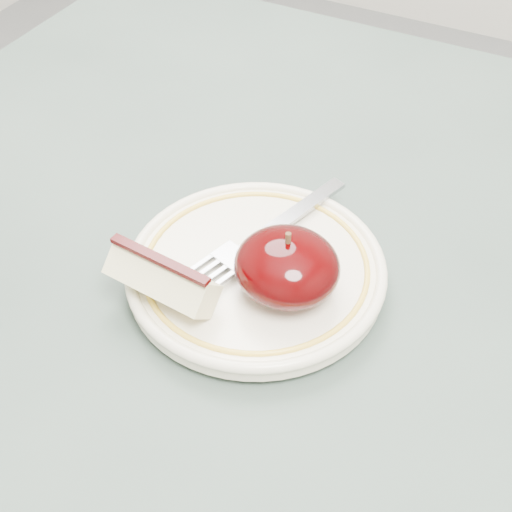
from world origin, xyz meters
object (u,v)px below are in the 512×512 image
at_px(apple_half, 287,267).
at_px(table, 282,392).
at_px(plate, 256,269).
at_px(fork, 265,235).

bearing_deg(apple_half, table, -64.69).
xyz_separation_m(plate, fork, (-0.01, 0.03, 0.01)).
relative_size(plate, fork, 1.17).
height_order(table, fork, fork).
bearing_deg(fork, plate, -148.98).
xyz_separation_m(table, plate, (-0.04, 0.02, 0.10)).
bearing_deg(table, fork, 129.43).
bearing_deg(plate, apple_half, -20.66).
bearing_deg(fork, apple_half, -119.54).
height_order(table, plate, plate).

